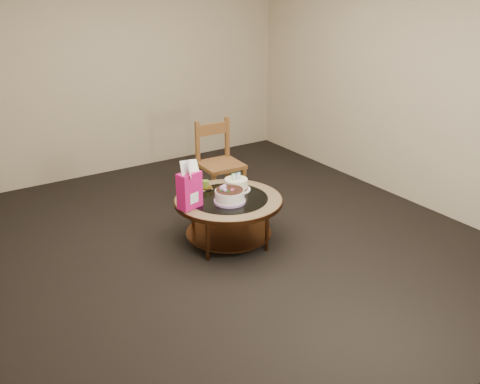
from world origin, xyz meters
TOP-DOWN VIEW (x-y plane):
  - ground at (0.00, 0.00)m, footprint 5.00×5.00m
  - room_walls at (0.00, 0.00)m, footprint 4.52×5.02m
  - coffee_table at (0.00, -0.00)m, footprint 1.02×1.02m
  - decorated_cake at (-0.04, -0.09)m, footprint 0.29×0.29m
  - cream_cake at (0.16, 0.12)m, footprint 0.28×0.28m
  - gift_bag at (-0.40, 0.01)m, footprint 0.24×0.20m
  - pillar_candle at (-0.07, 0.31)m, footprint 0.13×0.13m
  - dining_chair at (0.41, 0.85)m, footprint 0.45×0.45m

SIDE VIEW (x-z plane):
  - ground at x=0.00m, z-range 0.00..0.00m
  - coffee_table at x=0.00m, z-range 0.15..0.61m
  - dining_chair at x=0.41m, z-range 0.01..0.94m
  - pillar_candle at x=-0.07m, z-range 0.44..0.54m
  - cream_cake at x=0.16m, z-range 0.42..0.60m
  - decorated_cake at x=-0.04m, z-range 0.43..0.60m
  - gift_bag at x=-0.40m, z-range 0.46..0.88m
  - room_walls at x=0.00m, z-range 0.24..2.85m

